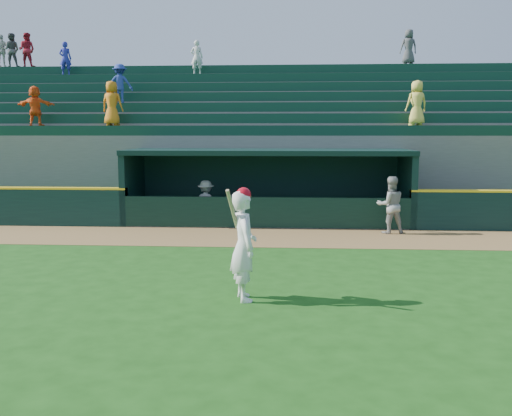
{
  "coord_description": "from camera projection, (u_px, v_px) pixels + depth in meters",
  "views": [
    {
      "loc": [
        0.84,
        -11.36,
        3.03
      ],
      "look_at": [
        0.0,
        1.6,
        1.3
      ],
      "focal_mm": 40.0,
      "sensor_mm": 36.0,
      "label": 1
    }
  ],
  "objects": [
    {
      "name": "ground",
      "position": [
        251.0,
        281.0,
        11.69
      ],
      "size": [
        120.0,
        120.0,
        0.0
      ],
      "primitive_type": "plane",
      "color": "#194A12",
      "rests_on": "ground"
    },
    {
      "name": "warning_track",
      "position": [
        263.0,
        237.0,
        16.53
      ],
      "size": [
        40.0,
        3.0,
        0.01
      ],
      "primitive_type": "cube",
      "color": "olive",
      "rests_on": "ground"
    },
    {
      "name": "batter_at_plate",
      "position": [
        244.0,
        244.0,
        10.27
      ],
      "size": [
        0.68,
        0.9,
        2.07
      ],
      "color": "white",
      "rests_on": "ground"
    },
    {
      "name": "dugout_player_front",
      "position": [
        390.0,
        205.0,
        17.1
      ],
      "size": [
        0.92,
        0.76,
        1.72
      ],
      "primitive_type": "imported",
      "rotation": [
        0.0,
        0.0,
        3.28
      ],
      "color": "#9A9A95",
      "rests_on": "ground"
    },
    {
      "name": "dugout",
      "position": [
        268.0,
        182.0,
        19.43
      ],
      "size": [
        9.4,
        2.8,
        2.46
      ],
      "color": "slate",
      "rests_on": "ground"
    },
    {
      "name": "dugout_player_inside",
      "position": [
        206.0,
        203.0,
        18.71
      ],
      "size": [
        1.0,
        0.65,
        1.47
      ],
      "primitive_type": "imported",
      "rotation": [
        0.0,
        0.0,
        3.03
      ],
      "color": "#9D9D98",
      "rests_on": "ground"
    },
    {
      "name": "stands",
      "position": [
        272.0,
        147.0,
        23.81
      ],
      "size": [
        34.5,
        6.27,
        7.51
      ],
      "color": "slate",
      "rests_on": "ground"
    }
  ]
}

